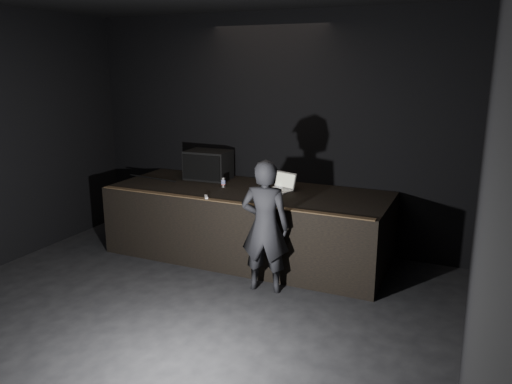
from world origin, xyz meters
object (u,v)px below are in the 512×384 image
at_px(stage_monitor, 208,165).
at_px(person, 265,226).
at_px(beer_can, 223,182).
at_px(stage_riser, 248,223).
at_px(laptop, 281,186).

relative_size(stage_monitor, person, 0.42).
xyz_separation_m(beer_can, person, (1.07, -0.94, -0.25)).
bearing_deg(person, beer_can, -49.99).
height_order(stage_monitor, person, person).
bearing_deg(stage_riser, beer_can, -178.56).
bearing_deg(stage_riser, person, -54.47).
bearing_deg(laptop, beer_can, -149.17).
bearing_deg(laptop, person, -59.89).
relative_size(stage_monitor, beer_can, 4.77).
height_order(beer_can, person, person).
relative_size(laptop, beer_can, 3.05).
relative_size(laptop, person, 0.27).
distance_m(stage_monitor, person, 2.07).
xyz_separation_m(stage_riser, beer_can, (-0.39, -0.01, 0.57)).
height_order(stage_riser, stage_monitor, stage_monitor).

